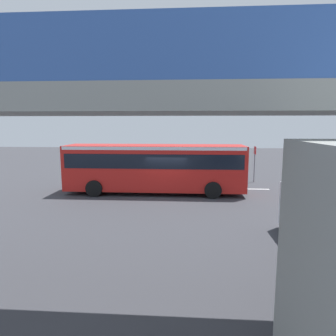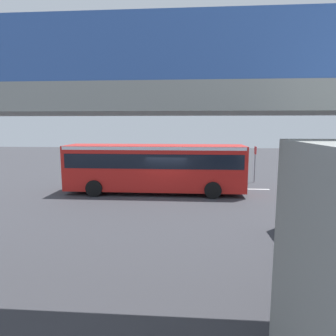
{
  "view_description": "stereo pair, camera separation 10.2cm",
  "coord_description": "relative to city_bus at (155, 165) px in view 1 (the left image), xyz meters",
  "views": [
    {
      "loc": [
        -1.3,
        18.29,
        4.43
      ],
      "look_at": [
        0.01,
        -1.07,
        1.6
      ],
      "focal_mm": 31.47,
      "sensor_mm": 36.0,
      "label": 1
    },
    {
      "loc": [
        -1.4,
        18.28,
        4.43
      ],
      "look_at": [
        0.01,
        -1.07,
        1.6
      ],
      "focal_mm": 31.47,
      "sensor_mm": 36.0,
      "label": 2
    }
  ],
  "objects": [
    {
      "name": "ground",
      "position": [
        -0.84,
        0.61,
        -1.88
      ],
      "size": [
        80.0,
        80.0,
        0.0
      ],
      "primitive_type": "plane",
      "color": "#38383D"
    },
    {
      "name": "city_bus",
      "position": [
        0.0,
        0.0,
        0.0
      ],
      "size": [
        11.54,
        2.85,
        3.15
      ],
      "color": "red",
      "rests_on": "ground"
    },
    {
      "name": "pedestrian",
      "position": [
        -2.17,
        -2.44,
        -1.0
      ],
      "size": [
        0.38,
        0.38,
        1.79
      ],
      "color": "#2D2D38",
      "rests_on": "ground"
    },
    {
      "name": "traffic_sign",
      "position": [
        -7.34,
        -4.25,
        0.01
      ],
      "size": [
        0.08,
        0.6,
        2.8
      ],
      "color": "slate",
      "rests_on": "ground"
    },
    {
      "name": "lane_dash_leftmost",
      "position": [
        -6.84,
        -1.61,
        -1.88
      ],
      "size": [
        2.0,
        0.2,
        0.01
      ],
      "primitive_type": "cube",
      "color": "silver",
      "rests_on": "ground"
    },
    {
      "name": "lane_dash_left",
      "position": [
        -2.84,
        -1.61,
        -1.88
      ],
      "size": [
        2.0,
        0.2,
        0.01
      ],
      "primitive_type": "cube",
      "color": "silver",
      "rests_on": "ground"
    },
    {
      "name": "lane_dash_centre",
      "position": [
        1.16,
        -1.61,
        -1.88
      ],
      "size": [
        2.0,
        0.2,
        0.01
      ],
      "primitive_type": "cube",
      "color": "silver",
      "rests_on": "ground"
    },
    {
      "name": "lane_dash_right",
      "position": [
        5.16,
        -1.61,
        -1.88
      ],
      "size": [
        2.0,
        0.2,
        0.01
      ],
      "primitive_type": "cube",
      "color": "silver",
      "rests_on": "ground"
    },
    {
      "name": "pedestrian_overpass",
      "position": [
        -0.84,
        12.66,
        2.67
      ],
      "size": [
        25.22,
        2.6,
        6.26
      ],
      "color": "gray",
      "rests_on": "ground"
    }
  ]
}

